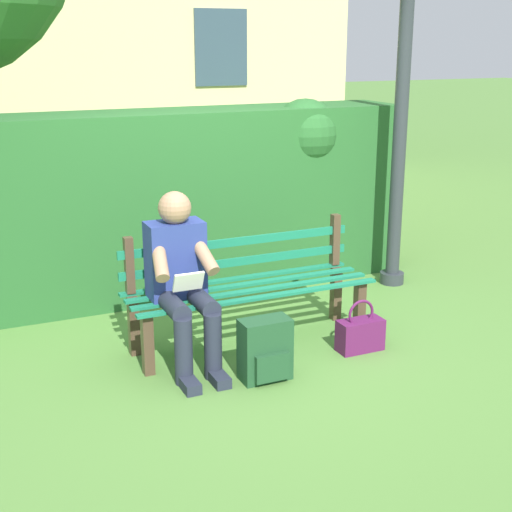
% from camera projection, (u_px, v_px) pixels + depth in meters
% --- Properties ---
extents(ground, '(60.00, 60.00, 0.00)m').
position_uv_depth(ground, '(250.00, 344.00, 5.24)').
color(ground, '#517F38').
extents(park_bench, '(1.78, 0.51, 0.84)m').
position_uv_depth(park_bench, '(247.00, 287.00, 5.18)').
color(park_bench, '#4C3828').
rests_on(park_bench, ground).
extents(person_seated, '(0.44, 0.73, 1.17)m').
position_uv_depth(person_seated, '(182.00, 276.00, 4.76)').
color(person_seated, navy).
rests_on(person_seated, ground).
extents(hedge_backdrop, '(4.41, 0.74, 1.63)m').
position_uv_depth(hedge_backdrop, '(163.00, 200.00, 6.12)').
color(hedge_backdrop, '#265B28').
rests_on(hedge_backdrop, ground).
extents(backpack, '(0.33, 0.25, 0.41)m').
position_uv_depth(backpack, '(265.00, 350.00, 4.65)').
color(backpack, '#1E4728').
rests_on(backpack, ground).
extents(handbag, '(0.33, 0.15, 0.38)m').
position_uv_depth(handbag, '(360.00, 334.00, 5.10)').
color(handbag, '#59194C').
rests_on(handbag, ground).
extents(lamp_post, '(0.30, 0.30, 3.67)m').
position_uv_depth(lamp_post, '(406.00, 28.00, 5.93)').
color(lamp_post, '#2D3338').
rests_on(lamp_post, ground).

